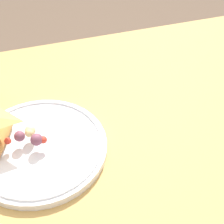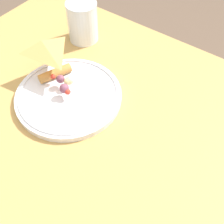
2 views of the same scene
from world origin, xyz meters
The scene contains 3 objects.
dining_table centered at (0.00, 0.00, 0.65)m, with size 1.19×0.79×0.76m.
plate_pizza centered at (0.17, -0.02, 0.77)m, with size 0.27×0.27×0.06m.
milk_glass centered at (0.29, -0.23, 0.81)m, with size 0.09×0.09×0.12m.
Camera 2 is at (-0.20, 0.30, 1.30)m, focal length 45.00 mm.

